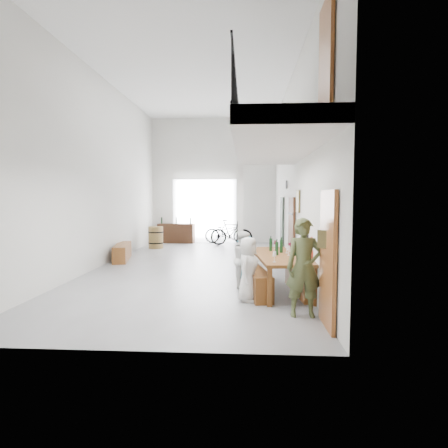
# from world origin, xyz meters

# --- Properties ---
(floor) EXTENTS (12.00, 12.00, 0.00)m
(floor) POSITION_xyz_m (0.00, 0.00, 0.00)
(floor) COLOR slate
(floor) RESTS_ON ground
(room_walls) EXTENTS (12.00, 12.00, 12.00)m
(room_walls) POSITION_xyz_m (0.00, 0.00, 3.55)
(room_walls) COLOR silver
(room_walls) RESTS_ON ground
(gateway_portal) EXTENTS (2.80, 0.08, 2.80)m
(gateway_portal) POSITION_xyz_m (-0.40, 5.94, 1.40)
(gateway_portal) COLOR white
(gateway_portal) RESTS_ON ground
(right_wall_decor) EXTENTS (0.07, 8.28, 5.07)m
(right_wall_decor) POSITION_xyz_m (2.70, -1.87, 1.74)
(right_wall_decor) COLOR brown
(right_wall_decor) RESTS_ON ground
(balcony) EXTENTS (1.52, 5.62, 4.00)m
(balcony) POSITION_xyz_m (1.98, -3.13, 2.96)
(balcony) COLOR silver
(balcony) RESTS_ON ground
(tasting_table) EXTENTS (1.28, 2.60, 0.79)m
(tasting_table) POSITION_xyz_m (2.20, -2.77, 0.71)
(tasting_table) COLOR brown
(tasting_table) RESTS_ON ground
(bench_inner) EXTENTS (0.73, 2.26, 0.51)m
(bench_inner) POSITION_xyz_m (1.62, -2.74, 0.26)
(bench_inner) COLOR brown
(bench_inner) RESTS_ON ground
(bench_wall) EXTENTS (0.40, 1.84, 0.42)m
(bench_wall) POSITION_xyz_m (2.57, -2.83, 0.21)
(bench_wall) COLOR brown
(bench_wall) RESTS_ON ground
(tableware) EXTENTS (0.65, 1.89, 0.35)m
(tableware) POSITION_xyz_m (2.24, -2.68, 0.92)
(tableware) COLOR black
(tableware) RESTS_ON tasting_table
(side_bench) EXTENTS (0.76, 1.85, 0.51)m
(side_bench) POSITION_xyz_m (-2.50, 1.01, 0.25)
(side_bench) COLOR brown
(side_bench) RESTS_ON ground
(oak_barrel) EXTENTS (0.58, 0.58, 0.85)m
(oak_barrel) POSITION_xyz_m (-2.10, 3.83, 0.43)
(oak_barrel) COLOR olive
(oak_barrel) RESTS_ON ground
(serving_counter) EXTENTS (1.63, 0.58, 0.84)m
(serving_counter) POSITION_xyz_m (-1.64, 5.65, 0.42)
(serving_counter) COLOR #3E2111
(serving_counter) RESTS_ON ground
(counter_bottles) EXTENTS (1.36, 0.13, 0.28)m
(counter_bottles) POSITION_xyz_m (-1.64, 5.67, 0.98)
(counter_bottles) COLOR black
(counter_bottles) RESTS_ON serving_counter
(guest_left_a) EXTENTS (0.57, 0.70, 1.24)m
(guest_left_a) POSITION_xyz_m (1.50, -3.54, 0.62)
(guest_left_a) COLOR silver
(guest_left_a) RESTS_ON ground
(guest_left_b) EXTENTS (0.30, 0.44, 1.15)m
(guest_left_b) POSITION_xyz_m (1.48, -2.88, 0.58)
(guest_left_b) COLOR #226171
(guest_left_b) RESTS_ON ground
(guest_left_c) EXTENTS (0.48, 0.61, 1.25)m
(guest_left_c) POSITION_xyz_m (1.41, -2.40, 0.62)
(guest_left_c) COLOR silver
(guest_left_c) RESTS_ON ground
(guest_left_d) EXTENTS (0.55, 0.78, 1.10)m
(guest_left_d) POSITION_xyz_m (1.44, -1.81, 0.55)
(guest_left_d) COLOR #226171
(guest_left_d) RESTS_ON ground
(guest_right_a) EXTENTS (0.46, 0.77, 1.22)m
(guest_right_a) POSITION_xyz_m (2.76, -3.25, 0.61)
(guest_right_a) COLOR #C03921
(guest_right_a) RESTS_ON ground
(guest_right_b) EXTENTS (0.55, 1.24, 1.29)m
(guest_right_b) POSITION_xyz_m (2.81, -2.72, 0.65)
(guest_right_b) COLOR black
(guest_right_b) RESTS_ON ground
(guest_right_c) EXTENTS (0.40, 0.60, 1.18)m
(guest_right_c) POSITION_xyz_m (2.84, -2.13, 0.59)
(guest_right_c) COLOR silver
(guest_right_c) RESTS_ON ground
(host_standing) EXTENTS (0.62, 0.42, 1.65)m
(host_standing) POSITION_xyz_m (2.42, -4.41, 0.83)
(host_standing) COLOR #46512D
(host_standing) RESTS_ON ground
(potted_plant) EXTENTS (0.50, 0.45, 0.48)m
(potted_plant) POSITION_xyz_m (2.45, 0.35, 0.24)
(potted_plant) COLOR #164B18
(potted_plant) RESTS_ON ground
(bicycle_near) EXTENTS (1.93, 0.77, 0.99)m
(bicycle_near) POSITION_xyz_m (0.59, 5.60, 0.50)
(bicycle_near) COLOR black
(bicycle_near) RESTS_ON ground
(bicycle_far) EXTENTS (1.84, 0.74, 1.07)m
(bicycle_far) POSITION_xyz_m (0.83, 4.87, 0.54)
(bicycle_far) COLOR black
(bicycle_far) RESTS_ON ground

